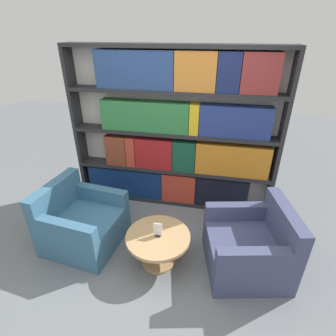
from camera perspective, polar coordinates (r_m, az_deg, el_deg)
name	(u,v)px	position (r m, az deg, el deg)	size (l,w,h in m)	color
ground_plane	(148,271)	(3.27, -4.30, -21.52)	(14.00, 14.00, 0.00)	slate
bookshelf	(176,135)	(3.81, 1.78, 7.23)	(2.98, 0.30, 2.33)	silver
armchair_left	(82,224)	(3.59, -18.29, -11.41)	(0.96, 0.96, 0.82)	#386684
armchair_right	(250,247)	(3.25, 17.38, -16.18)	(1.03, 1.03, 0.82)	#42476B
coffee_table	(158,243)	(3.16, -2.16, -15.99)	(0.74, 0.74, 0.40)	tan
table_sign	(158,230)	(3.04, -2.22, -13.43)	(0.10, 0.06, 0.17)	black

